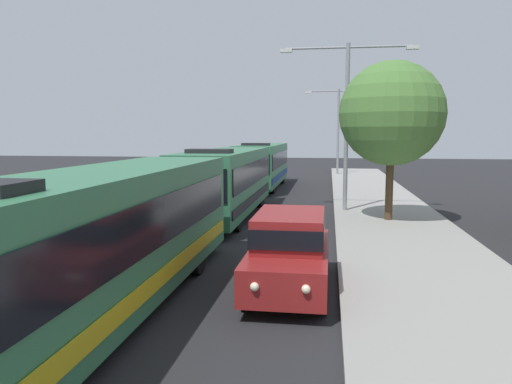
{
  "coord_description": "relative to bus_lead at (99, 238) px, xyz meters",
  "views": [
    {
      "loc": [
        3.3,
        3.03,
        3.8
      ],
      "look_at": [
        0.99,
        18.42,
        1.93
      ],
      "focal_mm": 34.05,
      "sensor_mm": 36.0,
      "label": 1
    }
  ],
  "objects": [
    {
      "name": "bus_lead",
      "position": [
        0.0,
        0.0,
        0.0
      ],
      "size": [
        2.58,
        12.22,
        3.21
      ],
      "color": "#33724C",
      "rests_on": "ground_plane"
    },
    {
      "name": "roadside_tree",
      "position": [
        7.17,
        11.98,
        2.94
      ],
      "size": [
        4.37,
        4.37,
        6.67
      ],
      "color": "#4C3823",
      "rests_on": "sidewalk"
    },
    {
      "name": "bus_second_in_line",
      "position": [
        -0.0,
        12.56,
        -0.0
      ],
      "size": [
        2.58,
        10.9,
        3.21
      ],
      "color": "#33724C",
      "rests_on": "ground_plane"
    },
    {
      "name": "white_suv",
      "position": [
        3.7,
        2.39,
        -0.66
      ],
      "size": [
        1.86,
        4.62,
        1.9
      ],
      "color": "maroon",
      "rests_on": "ground_plane"
    },
    {
      "name": "bus_middle",
      "position": [
        -0.0,
        24.74,
        -0.0
      ],
      "size": [
        2.58,
        11.07,
        3.21
      ],
      "color": "#33724C",
      "rests_on": "ground_plane"
    },
    {
      "name": "streetlamp_far",
      "position": [
        5.4,
        35.99,
        3.21
      ],
      "size": [
        6.06,
        0.28,
        7.66
      ],
      "color": "gray",
      "rests_on": "sidewalk"
    },
    {
      "name": "streetlamp_mid",
      "position": [
        5.4,
        14.36,
        3.31
      ],
      "size": [
        6.33,
        0.28,
        7.82
      ],
      "color": "gray",
      "rests_on": "sidewalk"
    }
  ]
}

